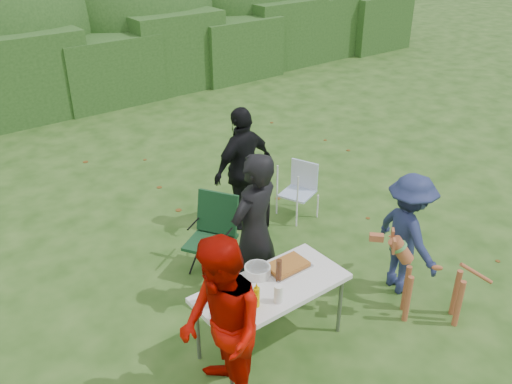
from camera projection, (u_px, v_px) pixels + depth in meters
ground at (277, 320)px, 5.84m from camera, size 80.00×80.00×0.00m
hedge_row at (27, 77)px, 11.02m from camera, size 22.00×1.40×1.70m
folding_table at (272, 290)px, 5.20m from camera, size 1.50×0.70×0.74m
person_cook at (254, 233)px, 5.68m from camera, size 0.75×0.57×1.82m
person_red_jacket at (221, 330)px, 4.47m from camera, size 0.87×0.99×1.72m
person_black_puffy at (243, 168)px, 7.21m from camera, size 1.05×0.56×1.71m
child at (408, 235)px, 6.01m from camera, size 0.75×1.04×1.45m
dog at (435, 280)px, 5.66m from camera, size 1.02×1.04×0.99m
camping_chair at (210, 238)px, 6.39m from camera, size 0.84×0.84×0.98m
lawn_chair at (298, 191)px, 7.62m from camera, size 0.60×0.60×0.79m
food_tray at (287, 267)px, 5.43m from camera, size 0.45×0.30×0.02m
focaccia_bread at (287, 265)px, 5.41m from camera, size 0.40×0.26×0.04m
mustard_bottle at (257, 297)px, 4.88m from camera, size 0.06×0.06×0.20m
ketchup_bottle at (240, 294)px, 4.90m from camera, size 0.06×0.06×0.22m
beer_bottle at (279, 271)px, 5.19m from camera, size 0.06×0.06×0.24m
paper_towel_roll at (213, 294)px, 4.87m from camera, size 0.12×0.12×0.26m
cup_stack at (278, 294)px, 4.93m from camera, size 0.08×0.08×0.18m
pasta_bowl at (258, 271)px, 5.31m from camera, size 0.26×0.26×0.10m
plate_stack at (226, 312)px, 4.81m from camera, size 0.24×0.24×0.05m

